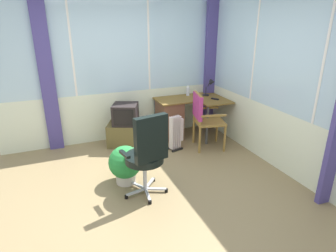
% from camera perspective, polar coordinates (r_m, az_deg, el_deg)
% --- Properties ---
extents(ground, '(5.01, 4.87, 0.06)m').
position_cam_1_polar(ground, '(4.02, -3.51, -12.86)').
color(ground, olive).
extents(north_window_panel, '(4.01, 0.07, 2.72)m').
position_cam_1_polar(north_window_panel, '(5.32, -10.82, 11.38)').
color(north_window_panel, silver).
rests_on(north_window_panel, ground).
extents(east_window_panel, '(0.07, 3.87, 2.72)m').
position_cam_1_polar(east_window_panel, '(4.50, 21.74, 8.61)').
color(east_window_panel, silver).
rests_on(east_window_panel, ground).
extents(curtain_north_left, '(0.24, 0.08, 2.62)m').
position_cam_1_polar(curtain_north_left, '(5.15, -22.85, 9.31)').
color(curtain_north_left, '#4B4186').
rests_on(curtain_north_left, ground).
extents(curtain_corner, '(0.24, 0.08, 2.62)m').
position_cam_1_polar(curtain_corner, '(5.88, 8.36, 11.95)').
color(curtain_corner, '#4B4186').
rests_on(curtain_corner, ground).
extents(desk, '(1.27, 0.90, 0.74)m').
position_cam_1_polar(desk, '(5.51, 0.90, 1.81)').
color(desk, brown).
rests_on(desk, ground).
extents(desk_lamp, '(0.24, 0.21, 0.34)m').
position_cam_1_polar(desk_lamp, '(5.70, 8.48, 8.04)').
color(desk_lamp, black).
rests_on(desk_lamp, desk).
extents(tv_remote, '(0.12, 0.15, 0.02)m').
position_cam_1_polar(tv_remote, '(5.49, 9.25, 5.30)').
color(tv_remote, black).
rests_on(tv_remote, desk).
extents(spray_bottle, '(0.06, 0.06, 0.22)m').
position_cam_1_polar(spray_bottle, '(5.69, 3.94, 7.04)').
color(spray_bottle, silver).
rests_on(spray_bottle, desk).
extents(wooden_armchair, '(0.59, 0.58, 0.99)m').
position_cam_1_polar(wooden_armchair, '(4.99, 6.82, 2.40)').
color(wooden_armchair, olive).
rests_on(wooden_armchair, ground).
extents(office_chair, '(0.62, 0.57, 1.12)m').
position_cam_1_polar(office_chair, '(3.59, -4.09, -4.95)').
color(office_chair, '#B7B7BF').
rests_on(office_chair, ground).
extents(tv_on_stand, '(0.76, 0.66, 0.77)m').
position_cam_1_polar(tv_on_stand, '(5.22, -8.23, -0.23)').
color(tv_on_stand, brown).
rests_on(tv_on_stand, ground).
extents(space_heater, '(0.29, 0.22, 0.61)m').
position_cam_1_polar(space_heater, '(5.01, 1.67, -1.30)').
color(space_heater, silver).
rests_on(space_heater, ground).
extents(potted_plant, '(0.46, 0.46, 0.54)m').
position_cam_1_polar(potted_plant, '(4.05, -8.27, -7.20)').
color(potted_plant, beige).
rests_on(potted_plant, ground).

